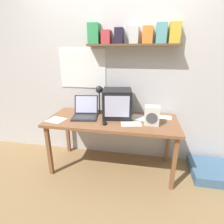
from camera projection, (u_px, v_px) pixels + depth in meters
name	position (u px, v px, depth m)	size (l,w,h in m)	color
ground_plane	(112.00, 167.00, 2.48)	(12.00, 12.00, 0.00)	#92724A
back_wall	(118.00, 69.00, 2.42)	(5.60, 0.24, 2.60)	silver
corner_desk	(112.00, 124.00, 2.27)	(1.66, 0.69, 0.72)	brown
crt_monitor	(117.00, 103.00, 2.28)	(0.41, 0.40, 0.37)	black
laptop	(85.00, 112.00, 2.33)	(0.37, 0.37, 0.26)	#232326
desk_lamp	(99.00, 94.00, 2.36)	(0.13, 0.17, 0.40)	#232326
juice_glass	(151.00, 111.00, 2.36)	(0.07, 0.07, 0.14)	white
space_heater	(152.00, 115.00, 2.06)	(0.18, 0.14, 0.23)	silver
computer_mouse	(104.00, 123.00, 2.10)	(0.08, 0.11, 0.03)	black
open_notebook	(56.00, 120.00, 2.22)	(0.25, 0.24, 0.00)	white
loose_paper_near_laptop	(162.00, 117.00, 2.32)	(0.26, 0.18, 0.00)	white
loose_paper_near_monitor	(139.00, 117.00, 2.31)	(0.25, 0.25, 0.00)	white
printed_handout	(131.00, 124.00, 2.10)	(0.27, 0.19, 0.00)	white
floor_cushion	(211.00, 171.00, 2.29)	(0.52, 0.52, 0.12)	#446889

